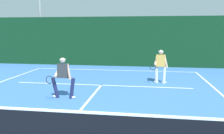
# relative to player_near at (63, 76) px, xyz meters

# --- Properties ---
(court_line_baseline_far) EXTENTS (10.36, 0.10, 0.01)m
(court_line_baseline_far) POSITION_rel_player_near_xyz_m (1.03, 6.49, -0.86)
(court_line_baseline_far) COLOR white
(court_line_baseline_far) RESTS_ON ground_plane
(court_line_service) EXTENTS (8.44, 0.10, 0.01)m
(court_line_service) POSITION_rel_player_near_xyz_m (1.03, 2.27, -0.86)
(court_line_service) COLOR white
(court_line_service) RESTS_ON ground_plane
(court_line_centre) EXTENTS (0.10, 6.40, 0.01)m
(court_line_centre) POSITION_rel_player_near_xyz_m (1.03, -0.88, -0.86)
(court_line_centre) COLOR white
(court_line_centre) RESTS_ON ground_plane
(tennis_net) EXTENTS (11.35, 0.09, 1.10)m
(tennis_net) POSITION_rel_player_near_xyz_m (1.03, -4.08, -0.33)
(tennis_net) COLOR #1E4723
(tennis_net) RESTS_ON ground_plane
(player_near) EXTENTS (0.98, 0.87, 1.58)m
(player_near) POSITION_rel_player_near_xyz_m (0.00, 0.00, 0.00)
(player_near) COLOR #1E234C
(player_near) RESTS_ON ground_plane
(player_far) EXTENTS (0.90, 0.90, 1.65)m
(player_far) POSITION_rel_player_near_xyz_m (3.83, 3.18, 0.05)
(player_far) COLOR silver
(player_far) RESTS_ON ground_plane
(tennis_ball) EXTENTS (0.07, 0.07, 0.07)m
(tennis_ball) POSITION_rel_player_near_xyz_m (-1.09, 3.67, -0.83)
(tennis_ball) COLOR #D1E033
(tennis_ball) RESTS_ON ground_plane
(back_fence_windscreen) EXTENTS (19.33, 0.12, 3.56)m
(back_fence_windscreen) POSITION_rel_player_near_xyz_m (1.03, 8.36, 0.92)
(back_fence_windscreen) COLOR #0E361B
(back_fence_windscreen) RESTS_ON ground_plane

